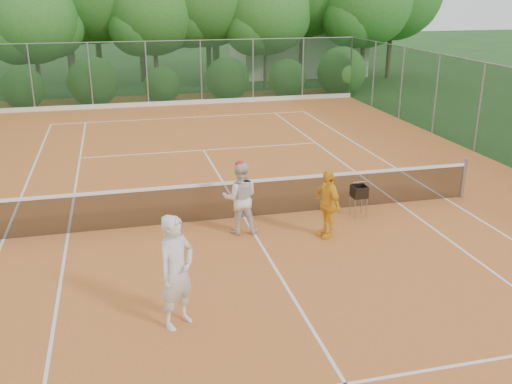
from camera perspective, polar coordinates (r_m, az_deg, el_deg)
The scene contains 13 objects.
ground at distance 13.88m, azimuth -1.16°, elevation -2.67°, with size 120.00×120.00×0.00m, color #1D4317.
clay_court at distance 13.88m, azimuth -1.16°, elevation -2.63°, with size 18.00×36.00×0.02m, color #C76E2E.
club_building at distance 38.59m, azimuth 4.10°, elevation 13.91°, with size 8.00×5.00×3.00m, color beige.
tennis_net at distance 13.69m, azimuth -1.17°, elevation -0.61°, with size 11.97×0.10×1.10m.
player_white at distance 9.30m, azimuth -7.95°, elevation -7.92°, with size 0.71×0.46×1.93m, color silver.
player_center_grp at distance 12.76m, azimuth -1.59°, elevation -0.57°, with size 0.92×0.77×1.70m.
player_yellow at distance 12.68m, azimuth 7.15°, elevation -1.17°, with size 0.91×0.38×1.55m, color yellow.
ball_hopper at distance 13.99m, azimuth 10.27°, elevation -0.02°, with size 0.34×0.34×0.78m.
stray_ball_a at distance 24.93m, azimuth -6.15°, elevation 7.40°, with size 0.07×0.07×0.07m, color #CBD932.
stray_ball_b at distance 24.54m, azimuth -6.71°, elevation 7.18°, with size 0.07×0.07×0.07m, color #B0C52D.
stray_ball_c at distance 25.45m, azimuth -6.25°, elevation 7.64°, with size 0.07×0.07×0.07m, color #B0C62E.
court_markings at distance 13.87m, azimuth -1.16°, elevation -2.58°, with size 11.03×23.83×0.01m.
fence_back at distance 27.93m, azimuth -8.17°, elevation 11.68°, with size 18.07×0.07×3.00m.
Camera 1 is at (-2.82, -12.54, 5.24)m, focal length 40.00 mm.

